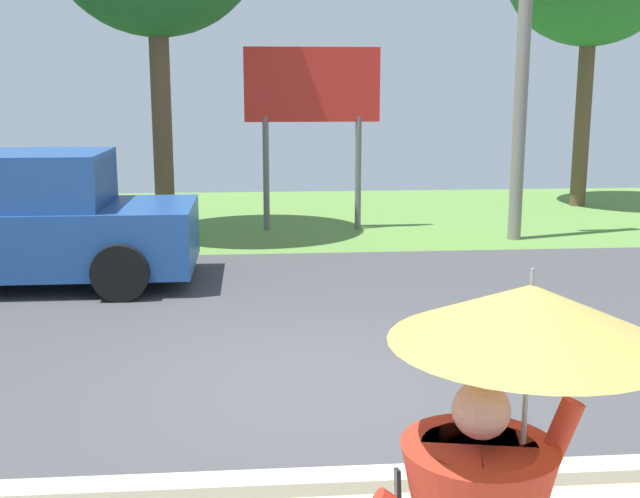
{
  "coord_description": "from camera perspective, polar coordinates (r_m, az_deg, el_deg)",
  "views": [
    {
      "loc": [
        -0.54,
        -7.12,
        2.78
      ],
      "look_at": [
        0.15,
        1.0,
        1.1
      ],
      "focal_mm": 44.58,
      "sensor_mm": 36.0,
      "label": 1
    }
  ],
  "objects": [
    {
      "name": "utility_pole",
      "position": [
        14.91,
        14.53,
        16.36
      ],
      "size": [
        1.8,
        0.24,
        7.84
      ],
      "color": "gray",
      "rests_on": "ground_plane"
    },
    {
      "name": "roadside_billboard",
      "position": [
        15.44,
        -0.56,
        10.78
      ],
      "size": [
        2.6,
        0.12,
        3.5
      ],
      "color": "slate",
      "rests_on": "ground_plane"
    },
    {
      "name": "ground_plane",
      "position": [
        10.47,
        -1.71,
        -4.04
      ],
      "size": [
        40.0,
        22.0,
        0.2
      ],
      "color": "#424244"
    },
    {
      "name": "pickup_truck",
      "position": [
        11.98,
        -21.39,
        1.67
      ],
      "size": [
        5.2,
        2.28,
        1.88
      ],
      "rotation": [
        0.0,
        0.0,
        -0.09
      ],
      "color": "#1E478C",
      "rests_on": "ground_plane"
    }
  ]
}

